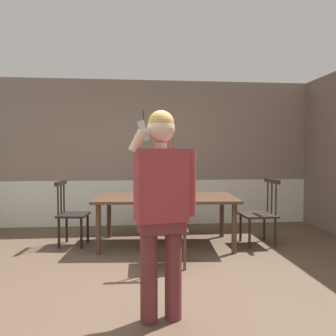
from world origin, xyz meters
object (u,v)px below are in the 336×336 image
(dining_table, at_px, (166,201))
(person_figure, at_px, (162,200))
(chair_near_window, at_px, (168,227))
(chair_opposite_corner, at_px, (71,214))
(chair_by_doorway, at_px, (260,213))
(chair_at_table_head, at_px, (165,204))

(dining_table, distance_m, person_figure, 2.23)
(chair_near_window, distance_m, person_figure, 1.37)
(chair_opposite_corner, relative_size, person_figure, 0.56)
(chair_opposite_corner, bearing_deg, chair_by_doorway, 93.29)
(dining_table, height_order, chair_opposite_corner, chair_opposite_corner)
(chair_near_window, bearing_deg, chair_at_table_head, 86.73)
(chair_by_doorway, height_order, chair_at_table_head, chair_at_table_head)
(dining_table, bearing_deg, chair_opposite_corner, 175.77)
(dining_table, relative_size, chair_by_doorway, 2.15)
(person_figure, bearing_deg, chair_by_doorway, -138.82)
(chair_by_doorway, xyz_separation_m, chair_opposite_corner, (-2.80, 0.20, -0.00))
(dining_table, bearing_deg, chair_by_doorway, -3.99)
(chair_near_window, relative_size, chair_at_table_head, 0.98)
(dining_table, height_order, person_figure, person_figure)
(chair_near_window, bearing_deg, chair_by_doorway, 30.47)
(person_figure, bearing_deg, chair_at_table_head, -106.33)
(chair_by_doorway, xyz_separation_m, person_figure, (-1.63, -2.10, 0.51))
(person_figure, bearing_deg, dining_table, -106.88)
(chair_at_table_head, bearing_deg, chair_by_doorway, 146.13)
(chair_opposite_corner, bearing_deg, chair_at_table_head, 126.98)
(chair_by_doorway, relative_size, chair_at_table_head, 1.00)
(chair_at_table_head, relative_size, person_figure, 0.58)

